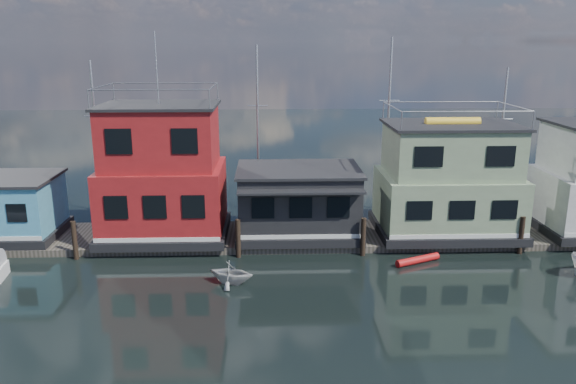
{
  "coord_description": "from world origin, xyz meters",
  "views": [
    {
      "loc": [
        -2.23,
        -20.33,
        11.71
      ],
      "look_at": [
        -1.13,
        12.0,
        3.0
      ],
      "focal_mm": 35.0,
      "sensor_mm": 36.0,
      "label": 1
    }
  ],
  "objects_px": {
    "houseboat_red": "(163,175)",
    "dinghy_white": "(231,272)",
    "houseboat_green": "(448,182)",
    "red_kayak": "(418,260)",
    "houseboat_blue": "(3,207)",
    "houseboat_dark": "(298,201)"
  },
  "relations": [
    {
      "from": "houseboat_red",
      "to": "dinghy_white",
      "type": "xyz_separation_m",
      "value": [
        4.32,
        -6.37,
        -3.51
      ]
    },
    {
      "from": "houseboat_green",
      "to": "red_kayak",
      "type": "bearing_deg",
      "value": -123.5
    },
    {
      "from": "red_kayak",
      "to": "dinghy_white",
      "type": "xyz_separation_m",
      "value": [
        -9.98,
        -2.3,
        0.4
      ]
    },
    {
      "from": "houseboat_red",
      "to": "red_kayak",
      "type": "bearing_deg",
      "value": -15.88
    },
    {
      "from": "houseboat_green",
      "to": "dinghy_white",
      "type": "xyz_separation_m",
      "value": [
        -12.68,
        -6.37,
        -2.95
      ]
    },
    {
      "from": "houseboat_blue",
      "to": "houseboat_green",
      "type": "height_order",
      "value": "houseboat_green"
    },
    {
      "from": "dinghy_white",
      "to": "houseboat_green",
      "type": "bearing_deg",
      "value": -44.62
    },
    {
      "from": "houseboat_dark",
      "to": "red_kayak",
      "type": "xyz_separation_m",
      "value": [
        6.31,
        -4.05,
        -2.22
      ]
    },
    {
      "from": "houseboat_blue",
      "to": "houseboat_dark",
      "type": "relative_size",
      "value": 0.86
    },
    {
      "from": "houseboat_blue",
      "to": "houseboat_red",
      "type": "bearing_deg",
      "value": 0.0
    },
    {
      "from": "houseboat_dark",
      "to": "red_kayak",
      "type": "relative_size",
      "value": 2.72
    },
    {
      "from": "houseboat_blue",
      "to": "houseboat_dark",
      "type": "height_order",
      "value": "houseboat_dark"
    },
    {
      "from": "houseboat_red",
      "to": "red_kayak",
      "type": "xyz_separation_m",
      "value": [
        14.31,
        -4.07,
        -3.9
      ]
    },
    {
      "from": "houseboat_red",
      "to": "dinghy_white",
      "type": "distance_m",
      "value": 8.46
    },
    {
      "from": "houseboat_green",
      "to": "dinghy_white",
      "type": "height_order",
      "value": "houseboat_green"
    },
    {
      "from": "houseboat_blue",
      "to": "houseboat_red",
      "type": "height_order",
      "value": "houseboat_red"
    },
    {
      "from": "houseboat_blue",
      "to": "red_kayak",
      "type": "distance_m",
      "value": 24.24
    },
    {
      "from": "houseboat_red",
      "to": "houseboat_green",
      "type": "distance_m",
      "value": 17.01
    },
    {
      "from": "houseboat_dark",
      "to": "red_kayak",
      "type": "height_order",
      "value": "houseboat_dark"
    },
    {
      "from": "houseboat_blue",
      "to": "houseboat_red",
      "type": "relative_size",
      "value": 0.54
    },
    {
      "from": "houseboat_red",
      "to": "dinghy_white",
      "type": "relative_size",
      "value": 5.23
    },
    {
      "from": "dinghy_white",
      "to": "houseboat_dark",
      "type": "bearing_deg",
      "value": -11.36
    }
  ]
}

